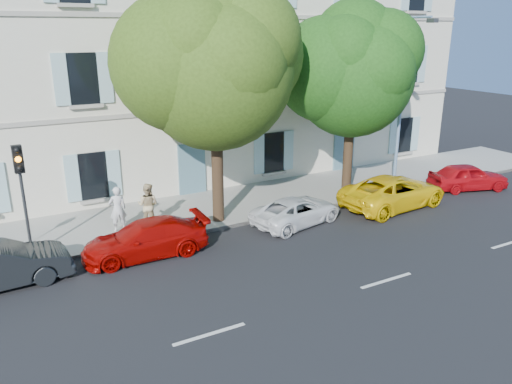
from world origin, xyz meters
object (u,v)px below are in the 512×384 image
car_red_coupe (145,239)px  street_lamp (404,96)px  traffic_light (21,177)px  pedestrian_a (118,209)px  car_white_coupe (297,211)px  car_red_hatchback (468,177)px  pedestrian_b (148,205)px  car_yellow_supercar (394,192)px  tree_right (353,76)px  tree_left (215,72)px

car_red_coupe → street_lamp: 13.19m
traffic_light → street_lamp: street_lamp is taller
pedestrian_a → car_white_coupe: bearing=162.5°
car_red_hatchback → pedestrian_a: size_ratio=2.16×
traffic_light → pedestrian_b: bearing=9.3°
car_yellow_supercar → street_lamp: street_lamp is taller
pedestrian_b → car_red_hatchback: bearing=-150.5°
car_red_hatchback → tree_right: tree_right is taller
street_lamp → car_red_coupe: bearing=-175.0°
car_red_coupe → car_red_hatchback: size_ratio=1.13×
pedestrian_a → car_red_hatchback: bearing=173.3°
tree_left → street_lamp: 9.20m
tree_left → traffic_light: tree_left is taller
car_red_coupe → car_red_hatchback: (15.97, -0.19, 0.02)m
tree_right → pedestrian_a: size_ratio=4.74×
traffic_light → pedestrian_b: 4.74m
car_white_coupe → car_red_hatchback: car_red_hatchback is taller
car_red_coupe → tree_right: tree_right is taller
car_red_hatchback → tree_left: (-12.53, 1.72, 5.33)m
car_red_hatchback → pedestrian_b: size_ratio=2.18×
car_red_coupe → traffic_light: bearing=-111.7°
car_white_coupe → pedestrian_a: 6.95m
car_red_hatchback → traffic_light: bearing=102.9°
car_white_coupe → traffic_light: size_ratio=1.03×
car_red_coupe → pedestrian_a: size_ratio=2.45×
car_red_hatchback → pedestrian_a: bearing=99.1°
street_lamp → pedestrian_a: bearing=174.5°
car_red_coupe → traffic_light: 4.45m
car_red_hatchback → tree_right: 7.77m
car_red_coupe → pedestrian_b: 2.39m
traffic_light → street_lamp: (16.02, -0.42, 1.67)m
tree_right → pedestrian_b: size_ratio=4.77×
car_red_hatchback → pedestrian_a: (-16.31, 2.52, 0.38)m
tree_left → pedestrian_a: size_ratio=5.16×
traffic_light → pedestrian_b: (4.29, 0.70, -1.91)m
car_yellow_supercar → pedestrian_b: pedestrian_b is taller
tree_left → car_red_hatchback: bearing=-7.8°
car_white_coupe → car_red_hatchback: 9.79m
car_red_coupe → traffic_light: size_ratio=1.12×
tree_left → street_lamp: bearing=-2.8°
car_yellow_supercar → tree_left: (-7.55, 1.88, 5.27)m
car_red_coupe → pedestrian_a: pedestrian_a is taller
car_white_coupe → tree_right: (4.12, 2.05, 4.92)m
car_red_hatchback → car_white_coupe: bearing=106.8°
traffic_light → pedestrian_a: bearing=14.5°
car_red_coupe → pedestrian_b: bearing=162.1°
pedestrian_b → pedestrian_a: bearing=32.6°
tree_left → pedestrian_b: bearing=165.5°
tree_left → pedestrian_a: 6.28m
car_red_hatchback → tree_left: tree_left is taller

